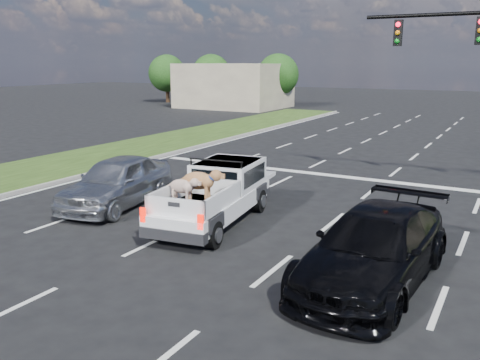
{
  "coord_description": "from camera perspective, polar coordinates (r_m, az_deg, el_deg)",
  "views": [
    {
      "loc": [
        6.28,
        -9.57,
        4.54
      ],
      "look_at": [
        -0.21,
        2.0,
        1.45
      ],
      "focal_mm": 38.0,
      "sensor_mm": 36.0,
      "label": 1
    }
  ],
  "objects": [
    {
      "name": "tree_far_a",
      "position": [
        59.84,
        -8.2,
        11.77
      ],
      "size": [
        4.2,
        4.2,
        5.4
      ],
      "color": "#332114",
      "rests_on": "ground"
    },
    {
      "name": "pickup_truck",
      "position": [
        14.59,
        -2.79,
        -1.49
      ],
      "size": [
        2.41,
        5.13,
        1.85
      ],
      "rotation": [
        0.0,
        0.0,
        0.14
      ],
      "color": "black",
      "rests_on": "ground"
    },
    {
      "name": "ground",
      "position": [
        12.32,
        -3.74,
        -8.56
      ],
      "size": [
        160.0,
        160.0,
        0.0
      ],
      "primitive_type": "plane",
      "color": "black",
      "rests_on": "ground"
    },
    {
      "name": "silver_sedan",
      "position": [
        16.77,
        -13.63,
        -0.14
      ],
      "size": [
        2.67,
        4.98,
        1.61
      ],
      "primitive_type": "imported",
      "rotation": [
        0.0,
        0.0,
        0.17
      ],
      "color": "#B8BABF",
      "rests_on": "ground"
    },
    {
      "name": "road_markings",
      "position": [
        17.9,
        7.76,
        -1.7
      ],
      "size": [
        17.75,
        60.0,
        0.01
      ],
      "color": "silver",
      "rests_on": "ground"
    },
    {
      "name": "curb_left",
      "position": [
        22.31,
        -14.94,
        1.09
      ],
      "size": [
        0.15,
        60.0,
        0.14
      ],
      "primitive_type": "cube",
      "color": "gray",
      "rests_on": "ground"
    },
    {
      "name": "grass_median_left",
      "position": [
        24.06,
        -19.14,
        1.61
      ],
      "size": [
        5.0,
        60.0,
        0.1
      ],
      "primitive_type": "cube",
      "color": "#233B12",
      "rests_on": "ground"
    },
    {
      "name": "building_left",
      "position": [
        52.66,
        -0.68,
        10.55
      ],
      "size": [
        10.0,
        8.0,
        4.4
      ],
      "primitive_type": "cube",
      "color": "#BEB191",
      "rests_on": "ground"
    },
    {
      "name": "black_coupe",
      "position": [
        11.0,
        14.85,
        -7.4
      ],
      "size": [
        2.52,
        5.44,
        1.54
      ],
      "primitive_type": "imported",
      "rotation": [
        0.0,
        0.0,
        -0.07
      ],
      "color": "black",
      "rests_on": "ground"
    },
    {
      "name": "tree_far_c",
      "position": [
        52.55,
        4.29,
        11.7
      ],
      "size": [
        4.2,
        4.2,
        5.4
      ],
      "color": "#332114",
      "rests_on": "ground"
    },
    {
      "name": "tree_far_b",
      "position": [
        56.41,
        -3.25,
        11.81
      ],
      "size": [
        4.2,
        4.2,
        5.4
      ],
      "color": "#332114",
      "rests_on": "ground"
    }
  ]
}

